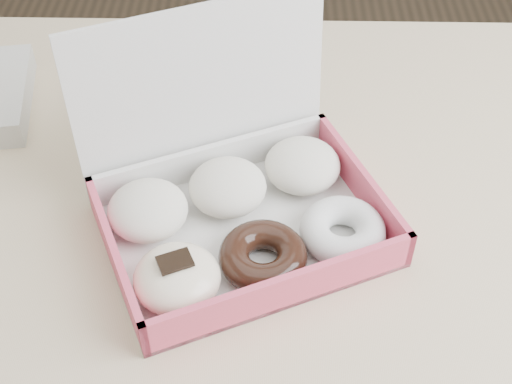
{
  "coord_description": "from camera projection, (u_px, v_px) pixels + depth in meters",
  "views": [
    {
      "loc": [
        0.1,
        -0.66,
        1.4
      ],
      "look_at": [
        0.09,
        -0.09,
        0.82
      ],
      "focal_mm": 50.0,
      "sensor_mm": 36.0,
      "label": 1
    }
  ],
  "objects": [
    {
      "name": "table",
      "position": [
        191.0,
        224.0,
        0.98
      ],
      "size": [
        1.2,
        0.8,
        0.75
      ],
      "color": "tan",
      "rests_on": "ground"
    },
    {
      "name": "donut_box",
      "position": [
        236.0,
        205.0,
        0.85
      ],
      "size": [
        0.4,
        0.37,
        0.24
      ],
      "rotation": [
        0.0,
        0.0,
        0.42
      ],
      "color": "silver",
      "rests_on": "table"
    }
  ]
}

